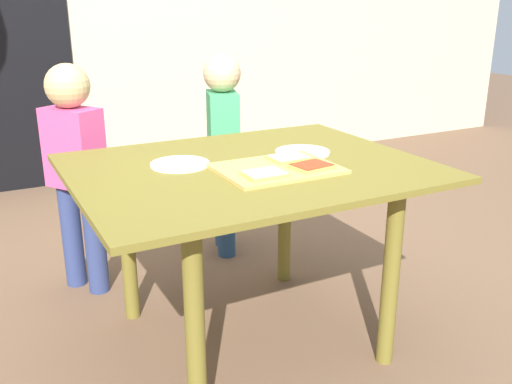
{
  "coord_description": "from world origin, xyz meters",
  "views": [
    {
      "loc": [
        -0.86,
        -1.71,
        1.24
      ],
      "look_at": [
        0.03,
        0.0,
        0.59
      ],
      "focal_mm": 39.56,
      "sensor_mm": 36.0,
      "label": 1
    }
  ],
  "objects_px": {
    "pizza_slice_far_right": "(288,158)",
    "plate_white_left": "(180,164)",
    "plate_white_right": "(303,152)",
    "child_left": "(75,163)",
    "pizza_slice_near_left": "(264,174)",
    "dining_table": "(250,193)",
    "cutting_board": "(277,169)",
    "pizza_slice_near_right": "(312,166)",
    "child_right": "(223,140)"
  },
  "relations": [
    {
      "from": "pizza_slice_far_right",
      "to": "plate_white_left",
      "type": "height_order",
      "value": "pizza_slice_far_right"
    },
    {
      "from": "pizza_slice_far_right",
      "to": "plate_white_right",
      "type": "distance_m",
      "value": 0.15
    },
    {
      "from": "pizza_slice_far_right",
      "to": "child_left",
      "type": "height_order",
      "value": "child_left"
    },
    {
      "from": "plate_white_right",
      "to": "pizza_slice_near_left",
      "type": "bearing_deg",
      "value": -141.83
    },
    {
      "from": "plate_white_left",
      "to": "plate_white_right",
      "type": "relative_size",
      "value": 1.0
    },
    {
      "from": "dining_table",
      "to": "cutting_board",
      "type": "bearing_deg",
      "value": -63.23
    },
    {
      "from": "pizza_slice_near_right",
      "to": "plate_white_left",
      "type": "distance_m",
      "value": 0.46
    },
    {
      "from": "pizza_slice_near_right",
      "to": "child_right",
      "type": "xyz_separation_m",
      "value": [
        0.11,
        0.96,
        -0.13
      ]
    },
    {
      "from": "pizza_slice_near_left",
      "to": "plate_white_right",
      "type": "relative_size",
      "value": 0.65
    },
    {
      "from": "cutting_board",
      "to": "plate_white_left",
      "type": "height_order",
      "value": "cutting_board"
    },
    {
      "from": "pizza_slice_far_right",
      "to": "pizza_slice_near_right",
      "type": "height_order",
      "value": "same"
    },
    {
      "from": "dining_table",
      "to": "pizza_slice_near_right",
      "type": "xyz_separation_m",
      "value": [
        0.15,
        -0.17,
        0.12
      ]
    },
    {
      "from": "pizza_slice_near_right",
      "to": "child_right",
      "type": "height_order",
      "value": "child_right"
    },
    {
      "from": "cutting_board",
      "to": "pizza_slice_near_left",
      "type": "relative_size",
      "value": 2.97
    },
    {
      "from": "pizza_slice_far_right",
      "to": "plate_white_right",
      "type": "height_order",
      "value": "pizza_slice_far_right"
    },
    {
      "from": "pizza_slice_far_right",
      "to": "child_left",
      "type": "distance_m",
      "value": 0.97
    },
    {
      "from": "pizza_slice_near_right",
      "to": "pizza_slice_near_left",
      "type": "distance_m",
      "value": 0.18
    },
    {
      "from": "pizza_slice_near_right",
      "to": "cutting_board",
      "type": "bearing_deg",
      "value": 146.24
    },
    {
      "from": "cutting_board",
      "to": "child_left",
      "type": "height_order",
      "value": "child_left"
    },
    {
      "from": "cutting_board",
      "to": "child_right",
      "type": "xyz_separation_m",
      "value": [
        0.2,
        0.9,
        -0.11
      ]
    },
    {
      "from": "plate_white_right",
      "to": "pizza_slice_far_right",
      "type": "bearing_deg",
      "value": -142.09
    },
    {
      "from": "cutting_board",
      "to": "plate_white_left",
      "type": "bearing_deg",
      "value": 142.2
    },
    {
      "from": "pizza_slice_near_right",
      "to": "plate_white_right",
      "type": "xyz_separation_m",
      "value": [
        0.1,
        0.22,
        -0.01
      ]
    },
    {
      "from": "pizza_slice_far_right",
      "to": "plate_white_right",
      "type": "bearing_deg",
      "value": 37.91
    },
    {
      "from": "dining_table",
      "to": "plate_white_right",
      "type": "bearing_deg",
      "value": 11.38
    },
    {
      "from": "cutting_board",
      "to": "pizza_slice_far_right",
      "type": "relative_size",
      "value": 2.92
    },
    {
      "from": "dining_table",
      "to": "child_left",
      "type": "xyz_separation_m",
      "value": [
        -0.48,
        0.71,
        -0.0
      ]
    },
    {
      "from": "pizza_slice_far_right",
      "to": "pizza_slice_near_right",
      "type": "distance_m",
      "value": 0.13
    },
    {
      "from": "pizza_slice_far_right",
      "to": "pizza_slice_near_right",
      "type": "relative_size",
      "value": 0.92
    },
    {
      "from": "pizza_slice_near_right",
      "to": "pizza_slice_near_left",
      "type": "xyz_separation_m",
      "value": [
        -0.18,
        -0.01,
        0.0
      ]
    },
    {
      "from": "dining_table",
      "to": "child_right",
      "type": "bearing_deg",
      "value": 72.1
    },
    {
      "from": "child_right",
      "to": "pizza_slice_far_right",
      "type": "bearing_deg",
      "value": -98.24
    },
    {
      "from": "pizza_slice_near_left",
      "to": "plate_white_right",
      "type": "bearing_deg",
      "value": 38.17
    },
    {
      "from": "dining_table",
      "to": "plate_white_left",
      "type": "xyz_separation_m",
      "value": [
        -0.22,
        0.11,
        0.11
      ]
    },
    {
      "from": "dining_table",
      "to": "plate_white_left",
      "type": "height_order",
      "value": "plate_white_left"
    },
    {
      "from": "plate_white_left",
      "to": "child_left",
      "type": "height_order",
      "value": "child_left"
    },
    {
      "from": "cutting_board",
      "to": "plate_white_right",
      "type": "height_order",
      "value": "cutting_board"
    },
    {
      "from": "pizza_slice_near_left",
      "to": "child_left",
      "type": "bearing_deg",
      "value": 116.5
    },
    {
      "from": "plate_white_left",
      "to": "child_right",
      "type": "bearing_deg",
      "value": 55.28
    },
    {
      "from": "pizza_slice_near_right",
      "to": "child_left",
      "type": "xyz_separation_m",
      "value": [
        -0.63,
        0.88,
        -0.12
      ]
    },
    {
      "from": "pizza_slice_far_right",
      "to": "child_right",
      "type": "distance_m",
      "value": 0.85
    },
    {
      "from": "pizza_slice_far_right",
      "to": "pizza_slice_near_left",
      "type": "relative_size",
      "value": 1.02
    },
    {
      "from": "plate_white_left",
      "to": "pizza_slice_far_right",
      "type": "bearing_deg",
      "value": -22.49
    },
    {
      "from": "pizza_slice_near_right",
      "to": "child_left",
      "type": "bearing_deg",
      "value": 125.44
    },
    {
      "from": "plate_white_left",
      "to": "child_right",
      "type": "relative_size",
      "value": 0.2
    },
    {
      "from": "dining_table",
      "to": "plate_white_left",
      "type": "bearing_deg",
      "value": 153.88
    },
    {
      "from": "plate_white_left",
      "to": "child_left",
      "type": "distance_m",
      "value": 0.66
    },
    {
      "from": "dining_table",
      "to": "child_right",
      "type": "xyz_separation_m",
      "value": [
        0.26,
        0.8,
        -0.0
      ]
    },
    {
      "from": "pizza_slice_near_right",
      "to": "pizza_slice_near_left",
      "type": "height_order",
      "value": "same"
    },
    {
      "from": "pizza_slice_near_left",
      "to": "child_left",
      "type": "distance_m",
      "value": 1.0
    }
  ]
}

